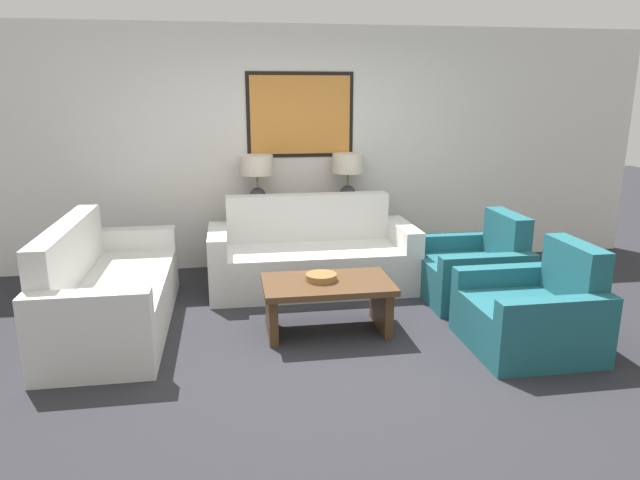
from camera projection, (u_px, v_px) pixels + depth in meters
ground_plane at (340, 350)px, 4.42m from camera, size 20.00×20.00×0.00m
back_wall at (300, 148)px, 6.40m from camera, size 8.08×0.12×2.65m
console_table at (304, 237)px, 6.39m from camera, size 1.46×0.37×0.74m
table_lamp_left at (257, 171)px, 6.13m from camera, size 0.35×0.35×0.55m
table_lamp_right at (348, 169)px, 6.28m from camera, size 0.35×0.35×0.55m
couch_by_back_wall at (312, 258)px, 5.79m from camera, size 2.05×0.85×0.92m
couch_by_side at (109, 293)px, 4.79m from camera, size 0.85×2.05×0.92m
coffee_table at (327, 295)px, 4.71m from camera, size 1.06×0.65×0.44m
decorative_bowl at (321, 277)px, 4.69m from camera, size 0.26×0.26×0.06m
armchair_near_back_wall at (473, 271)px, 5.49m from camera, size 0.89×0.92×0.83m
armchair_near_camera at (533, 314)px, 4.42m from camera, size 0.89×0.92×0.83m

